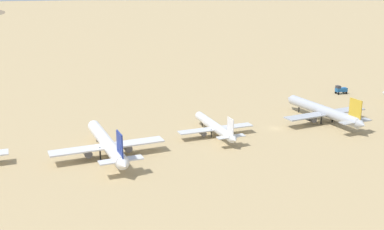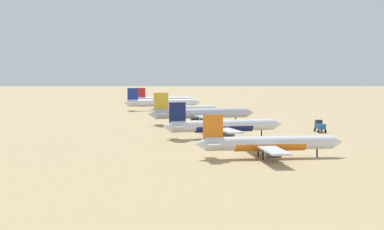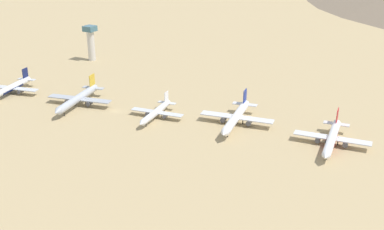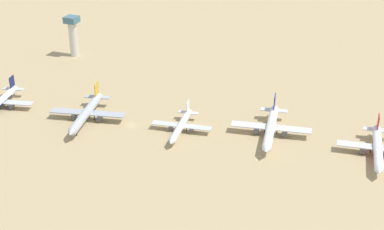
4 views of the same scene
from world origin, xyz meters
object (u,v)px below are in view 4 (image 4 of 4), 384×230
Objects in this scene: parked_jet_1 at (0,102)px; control_tower at (73,34)px; parked_jet_5 at (378,148)px; parked_jet_2 at (87,113)px; parked_jet_4 at (271,127)px; parked_jet_3 at (181,126)px.

control_tower is (-74.75, -6.40, 9.73)m from parked_jet_1.
control_tower is at bearing -107.97° from parked_jet_5.
parked_jet_2 is 87.79m from control_tower.
parked_jet_5 is (-18.15, 168.15, 0.18)m from parked_jet_1.
parked_jet_3 is at bearing -73.82° from parked_jet_4.
parked_jet_1 is 0.88× the size of parked_jet_2.
control_tower is at bearing -144.60° from parked_jet_2.
parked_jet_4 is (-19.50, 124.34, 0.53)m from parked_jet_1.
control_tower is at bearing -125.06° from parked_jet_3.
control_tower is (-55.25, -130.74, 9.20)m from parked_jet_4.
parked_jet_4 is at bearing 106.18° from parked_jet_3.
parked_jet_3 is (-5.24, 43.37, -0.97)m from parked_jet_2.
parked_jet_3 is 0.83× the size of parked_jet_5.
parked_jet_1 reaches higher than parked_jet_3.
parked_jet_2 is (-3.59, 44.18, 0.52)m from parked_jet_1.
control_tower reaches higher than parked_jet_5.
parked_jet_3 is (-8.82, 87.54, -0.45)m from parked_jet_1.
parked_jet_4 is 142.23m from control_tower.
parked_jet_3 is 1.39× the size of control_tower.
parked_jet_5 is (1.35, 43.81, -0.34)m from parked_jet_4.
parked_jet_1 is at bearing -84.24° from parked_jet_3.
parked_jet_1 is 0.88× the size of parked_jet_4.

